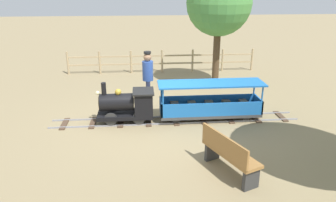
# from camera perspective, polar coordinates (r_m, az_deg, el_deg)

# --- Properties ---
(ground_plane) EXTENTS (60.00, 60.00, 0.00)m
(ground_plane) POSITION_cam_1_polar(r_m,az_deg,el_deg) (8.40, -1.13, -3.56)
(ground_plane) COLOR #8C7A56
(track) EXTENTS (0.70, 6.40, 0.04)m
(track) POSITION_cam_1_polar(r_m,az_deg,el_deg) (8.43, 1.36, -3.37)
(track) COLOR gray
(track) RESTS_ON ground_plane
(locomotive) EXTENTS (0.66, 1.45, 1.04)m
(locomotive) POSITION_cam_1_polar(r_m,az_deg,el_deg) (8.21, -7.08, -0.64)
(locomotive) COLOR black
(locomotive) RESTS_ON ground_plane
(passenger_car) EXTENTS (0.76, 2.70, 0.97)m
(passenger_car) POSITION_cam_1_polar(r_m,az_deg,el_deg) (8.42, 7.48, -0.60)
(passenger_car) COLOR #3F3F3F
(passenger_car) RESTS_ON ground_plane
(conductor_person) EXTENTS (0.30, 0.30, 1.62)m
(conductor_person) POSITION_cam_1_polar(r_m,az_deg,el_deg) (9.09, -3.59, 4.64)
(conductor_person) COLOR #282D47
(conductor_person) RESTS_ON ground_plane
(park_bench) EXTENTS (1.35, 0.88, 0.82)m
(park_bench) POSITION_cam_1_polar(r_m,az_deg,el_deg) (6.10, 10.70, -9.22)
(park_bench) COLOR olive
(park_bench) RESTS_ON ground_plane
(oak_tree_far) EXTENTS (2.13, 2.13, 3.85)m
(oak_tree_far) POSITION_cam_1_polar(r_m,az_deg,el_deg) (10.99, 9.01, 16.67)
(oak_tree_far) COLOR #4C3823
(oak_tree_far) RESTS_ON ground_plane
(fence_section) EXTENTS (0.08, 7.48, 0.90)m
(fence_section) POSITION_cam_1_polar(r_m,az_deg,el_deg) (12.98, -1.06, 7.20)
(fence_section) COLOR tan
(fence_section) RESTS_ON ground_plane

